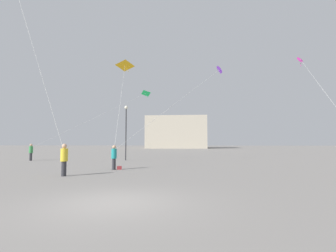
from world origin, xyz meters
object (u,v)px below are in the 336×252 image
person_in_teal (114,156)px  kite_amber_delta (125,67)px  person_in_yellow (64,158)px  person_in_green (31,151)px  kite_violet_diamond (219,70)px  lamppost_east (126,124)px  building_left_hall (177,133)px  kite_emerald_delta (144,94)px  kite_magenta_diamond (301,61)px  handbag_beside_flyer (119,168)px

person_in_teal → kite_amber_delta: bearing=46.9°
person_in_yellow → person_in_green: bearing=-158.7°
kite_amber_delta → kite_violet_diamond: (10.34, 5.08, 0.88)m
lamppost_east → kite_violet_diamond: bearing=23.8°
building_left_hall → kite_violet_diamond: bearing=-82.4°
kite_emerald_delta → kite_amber_delta: kite_amber_delta is taller
person_in_green → kite_magenta_diamond: 30.81m
kite_amber_delta → lamppost_east: size_ratio=1.63×
person_in_teal → lamppost_east: 9.65m
person_in_teal → kite_amber_delta: 12.40m
handbag_beside_flyer → person_in_green: bearing=145.6°
lamppost_east → building_left_hall: bearing=87.0°
kite_magenta_diamond → kite_amber_delta: bearing=-169.8°
person_in_green → kite_magenta_diamond: (28.80, 4.25, 10.10)m
handbag_beside_flyer → kite_violet_diamond: bearing=57.8°
kite_amber_delta → kite_violet_diamond: size_ratio=0.64×
kite_emerald_delta → building_left_hall: 46.07m
kite_violet_diamond → building_left_hall: 54.72m
kite_magenta_diamond → kite_violet_diamond: bearing=170.0°
kite_violet_diamond → handbag_beside_flyer: size_ratio=45.19×
person_in_green → person_in_yellow: bearing=-24.9°
person_in_yellow → kite_magenta_diamond: bearing=110.6°
person_in_green → building_left_hall: size_ratio=0.09×
person_in_teal → kite_magenta_diamond: 23.82m
kite_amber_delta → lamppost_east: (0.05, 0.55, -6.00)m
kite_violet_diamond → handbag_beside_flyer: kite_violet_diamond is taller
kite_magenta_diamond → building_left_hall: bearing=106.2°
person_in_yellow → kite_magenta_diamond: kite_magenta_diamond is taller
person_in_teal → building_left_hall: building_left_hall is taller
kite_magenta_diamond → person_in_teal: bearing=-146.0°
person_in_yellow → lamppost_east: 12.90m
kite_magenta_diamond → handbag_beside_flyer: 23.86m
person_in_teal → person_in_green: size_ratio=0.97×
kite_magenta_diamond → handbag_beside_flyer: (-17.53, -11.95, -10.92)m
person_in_teal → building_left_hall: 67.76m
person_in_green → kite_emerald_delta: kite_emerald_delta is taller
person_in_teal → handbag_beside_flyer: size_ratio=5.20×
kite_amber_delta → person_in_yellow: bearing=-91.6°
person_in_green → handbag_beside_flyer: (11.27, -7.71, -0.82)m
person_in_green → kite_magenta_diamond: bearing=34.5°
kite_emerald_delta → kite_magenta_diamond: (19.55, -9.81, 1.66)m
kite_amber_delta → kite_magenta_diamond: bearing=10.2°
building_left_hall → lamppost_east: (-3.10, -58.49, -1.32)m
kite_emerald_delta → person_in_green: bearing=-123.3°
kite_violet_diamond → kite_amber_delta: bearing=-153.8°
kite_emerald_delta → lamppost_east: 13.94m
person_in_yellow → kite_amber_delta: kite_amber_delta is taller
person_in_teal → kite_amber_delta: size_ratio=0.18×
kite_amber_delta → person_in_teal: bearing=-80.3°
person_in_yellow → handbag_beside_flyer: bearing=131.4°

